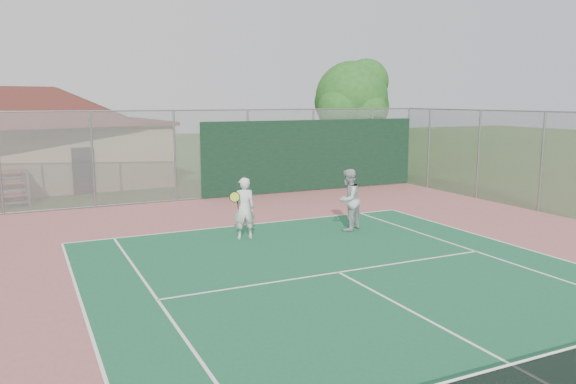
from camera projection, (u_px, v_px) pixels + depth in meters
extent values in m
cylinder|color=gray|center=(93.00, 160.00, 20.19)|extent=(0.08, 0.08, 3.50)
cylinder|color=gray|center=(175.00, 156.00, 21.47)|extent=(0.08, 0.08, 3.50)
cylinder|color=gray|center=(248.00, 153.00, 22.74)|extent=(0.08, 0.08, 3.50)
cylinder|color=gray|center=(313.00, 150.00, 24.02)|extent=(0.08, 0.08, 3.50)
cylinder|color=gray|center=(372.00, 148.00, 25.30)|extent=(0.08, 0.08, 3.50)
cylinder|color=gray|center=(408.00, 146.00, 26.15)|extent=(0.08, 0.08, 3.50)
cylinder|color=gray|center=(199.00, 110.00, 21.61)|extent=(20.00, 0.05, 0.05)
cylinder|color=gray|center=(201.00, 198.00, 22.17)|extent=(20.00, 0.05, 0.05)
cube|color=#999EA0|center=(200.00, 155.00, 21.89)|extent=(20.00, 0.02, 3.50)
cube|color=black|center=(314.00, 155.00, 24.01)|extent=(10.00, 0.04, 3.00)
cylinder|color=gray|center=(429.00, 149.00, 24.82)|extent=(0.08, 0.08, 3.50)
cylinder|color=gray|center=(478.00, 155.00, 22.15)|extent=(0.08, 0.08, 3.50)
cylinder|color=gray|center=(542.00, 162.00, 19.48)|extent=(0.08, 0.08, 3.50)
cube|color=#999EA0|center=(478.00, 155.00, 22.15)|extent=(0.02, 9.00, 3.50)
cube|color=tan|center=(31.00, 155.00, 25.71)|extent=(11.61, 8.12, 2.79)
cube|color=#5B2A21|center=(29.00, 123.00, 25.48)|extent=(12.10, 8.62, 0.17)
pyramid|color=#5B2A21|center=(26.00, 87.00, 25.21)|extent=(12.77, 8.94, 1.68)
cube|color=black|center=(83.00, 171.00, 23.23)|extent=(0.84, 0.06, 1.95)
cube|color=#B2B5BA|center=(25.00, 187.00, 21.32)|extent=(0.28, 2.00, 1.23)
cylinder|color=#322012|center=(351.00, 147.00, 27.86)|extent=(0.40, 0.40, 3.11)
sphere|color=#1F551A|center=(352.00, 98.00, 27.46)|extent=(3.55, 3.55, 3.55)
sphere|color=#1F551A|center=(365.00, 107.00, 28.26)|extent=(2.44, 2.44, 2.44)
sphere|color=#1F551A|center=(341.00, 109.00, 26.78)|extent=(2.22, 2.22, 2.22)
sphere|color=#1F551A|center=(366.00, 112.00, 26.78)|extent=(2.00, 2.00, 2.00)
sphere|color=#1F551A|center=(336.00, 102.00, 28.15)|extent=(2.22, 2.22, 2.22)
sphere|color=#1F551A|center=(366.00, 82.00, 27.42)|extent=(2.22, 2.22, 2.22)
imported|color=silver|center=(244.00, 209.00, 15.73)|extent=(0.68, 0.49, 1.74)
imported|color=#B4B7BA|center=(348.00, 200.00, 16.76)|extent=(1.12, 1.05, 1.84)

